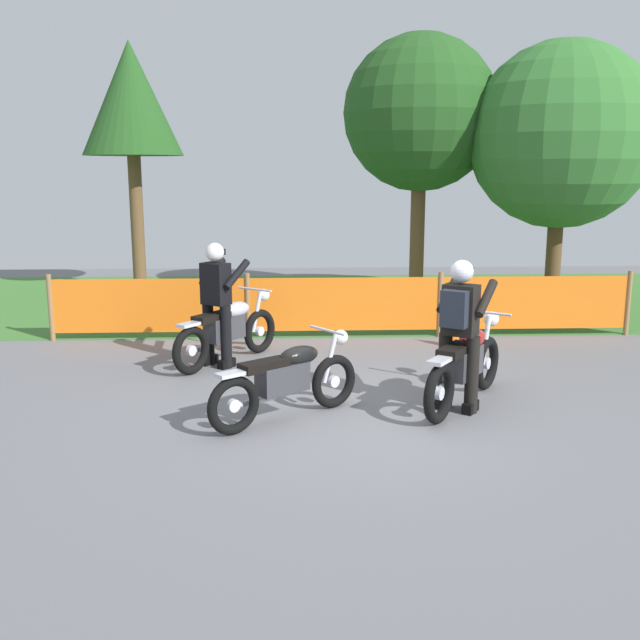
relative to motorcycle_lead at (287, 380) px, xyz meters
name	(u,v)px	position (x,y,z in m)	size (l,w,h in m)	color
ground	(369,411)	(0.91, 0.27, -0.46)	(24.00, 24.00, 0.02)	slate
grass_verge	(331,300)	(0.91, 7.29, -0.44)	(24.00, 6.88, 0.01)	#427A33
barrier_fence	(344,304)	(0.91, 3.85, 0.09)	(9.27, 0.08, 1.05)	olive
tree_leftmost	(131,101)	(-3.22, 8.47, 3.59)	(2.10, 2.10, 5.26)	brown
tree_near_left	(420,114)	(2.55, 6.71, 3.22)	(2.93, 2.93, 5.15)	brown
tree_near_right	(561,136)	(4.95, 5.77, 2.78)	(3.32, 3.32, 4.90)	brown
motorcycle_lead	(287,380)	(0.00, 0.00, 0.00)	(1.62, 1.26, 0.92)	black
motorcycle_trailing	(465,364)	(2.02, 0.43, 0.03)	(1.29, 1.78, 0.99)	black
motorcycle_third	(228,330)	(-0.82, 2.40, 0.02)	(1.33, 1.70, 0.97)	black
rider_trailing	(460,327)	(1.89, 0.24, 0.50)	(0.72, 0.79, 1.69)	black
rider_third	(217,300)	(-0.94, 2.24, 0.47)	(0.72, 0.73, 1.69)	black
traffic_cone	(455,330)	(2.53, 3.19, -0.19)	(0.32, 0.32, 0.53)	black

